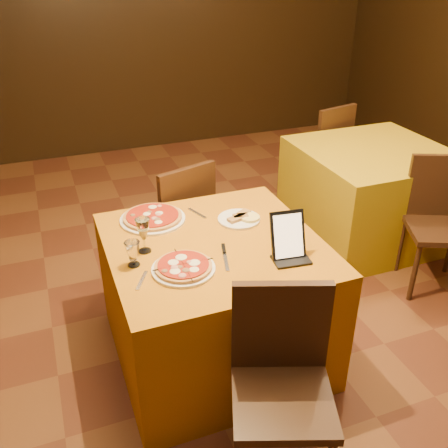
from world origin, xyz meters
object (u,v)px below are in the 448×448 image
object	(u,v)px
main_table	(214,300)
side_table	(370,193)
chair_side_near	(440,229)
pizza_near	(183,268)
pizza_far	(153,218)
wine_glass	(144,235)
tablet	(288,235)
chair_side_far	(318,151)
water_glass	(133,254)
chair_main_far	(173,221)
chair_main_near	(283,399)

from	to	relation	value
main_table	side_table	size ratio (longest dim) A/B	1.00
chair_side_near	pizza_near	bearing A→B (deg)	-147.61
main_table	pizza_near	bearing A→B (deg)	-139.12
pizza_far	wine_glass	xyz separation A→B (m)	(-0.12, -0.31, 0.08)
tablet	main_table	bearing A→B (deg)	145.73
pizza_far	chair_side_near	bearing A→B (deg)	-8.02
pizza_far	wine_glass	size ratio (longest dim) A/B	1.95
side_table	wine_glass	xyz separation A→B (m)	(-2.01, -0.83, 0.47)
chair_side_near	tablet	distance (m)	1.45
pizza_far	main_table	bearing A→B (deg)	-55.66
chair_side_far	pizza_near	size ratio (longest dim) A/B	2.96
side_table	water_glass	xyz separation A→B (m)	(-2.09, -0.93, 0.44)
chair_main_far	wine_glass	bearing A→B (deg)	47.90
tablet	chair_main_near	bearing A→B (deg)	-110.51
chair_main_far	wine_glass	size ratio (longest dim) A/B	4.79
wine_glass	tablet	bearing A→B (deg)	-24.26
main_table	chair_main_far	world-z (taller)	chair_main_far
pizza_near	chair_main_near	bearing A→B (deg)	-70.75
chair_side_near	water_glass	size ratio (longest dim) A/B	7.00
chair_main_far	chair_main_near	bearing A→B (deg)	72.23
main_table	tablet	distance (m)	0.63
chair_side_near	water_glass	xyz separation A→B (m)	(-2.09, -0.15, 0.36)
chair_main_near	wine_glass	distance (m)	1.02
chair_main_near	water_glass	size ratio (longest dim) A/B	7.00
main_table	tablet	world-z (taller)	tablet
water_glass	main_table	bearing A→B (deg)	8.72
chair_main_near	water_glass	xyz separation A→B (m)	(-0.44, 0.77, 0.36)
main_table	wine_glass	size ratio (longest dim) A/B	5.79
main_table	pizza_near	xyz separation A→B (m)	(-0.22, -0.19, 0.39)
chair_side_near	pizza_near	xyz separation A→B (m)	(-1.87, -0.28, 0.31)
chair_main_far	side_table	bearing A→B (deg)	163.42
side_table	tablet	world-z (taller)	tablet
water_glass	chair_side_far	bearing A→B (deg)	40.13
chair_side_near	chair_side_far	size ratio (longest dim) A/B	1.00
pizza_far	water_glass	bearing A→B (deg)	-115.03
chair_main_near	side_table	bearing A→B (deg)	66.14
pizza_far	pizza_near	bearing A→B (deg)	-88.24
chair_side_far	pizza_near	world-z (taller)	chair_side_far
wine_glass	pizza_near	bearing A→B (deg)	-60.28
chair_side_near	chair_main_near	bearing A→B (deg)	-126.87
chair_main_near	pizza_near	bearing A→B (deg)	129.43
pizza_far	tablet	distance (m)	0.82
tablet	chair_side_far	bearing A→B (deg)	61.63
chair_main_far	tablet	distance (m)	1.20
main_table	tablet	size ratio (longest dim) A/B	4.51
tablet	pizza_near	bearing A→B (deg)	179.81
pizza_near	water_glass	distance (m)	0.25
pizza_far	chair_side_far	bearing A→B (deg)	35.30
chair_side_near	water_glass	world-z (taller)	chair_side_near
main_table	tablet	bearing A→B (deg)	-40.70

